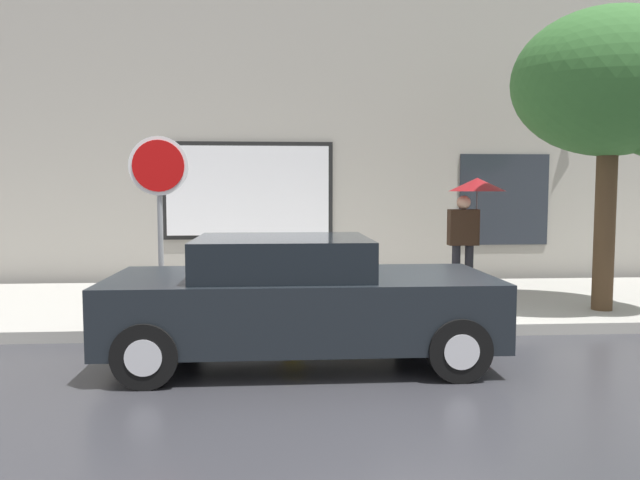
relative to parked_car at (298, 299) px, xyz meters
The scene contains 8 objects.
ground_plane 1.42m from the parked_car, ahead, with size 60.00×60.00×0.00m, color #333338.
sidewalk 3.27m from the parked_car, 67.17° to the left, with size 20.00×4.00×0.15m, color #A3A099.
building_facade 6.25m from the parked_car, 77.25° to the left, with size 20.00×0.67×7.00m.
parked_car is the anchor object (origin of this frame).
fire_hydrant 1.52m from the parked_car, 91.41° to the left, with size 0.30×0.44×0.73m.
pedestrian_with_umbrella 4.46m from the parked_car, 46.96° to the left, with size 0.94×0.94×1.94m.
street_tree 5.60m from the parked_car, 20.90° to the left, with size 2.78×2.36×4.31m.
stop_sign 2.49m from the parked_car, 142.51° to the left, with size 0.76×0.10×2.43m.
Camera 1 is at (-1.46, -6.59, 1.89)m, focal length 34.18 mm.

